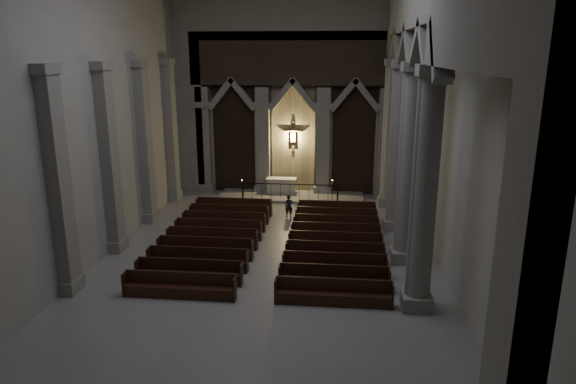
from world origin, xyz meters
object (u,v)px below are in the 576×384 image
at_px(altar, 281,185).
at_px(altar_rail, 290,189).
at_px(candle_stand_right, 332,197).
at_px(pews, 273,244).
at_px(candle_stand_left, 242,195).
at_px(worshipper, 289,206).

bearing_deg(altar, altar_rail, -63.48).
distance_m(altar, candle_stand_right, 3.41).
relative_size(altar_rail, candle_stand_right, 4.01).
relative_size(altar, pews, 0.18).
bearing_deg(altar, pews, -85.80).
xyz_separation_m(altar, candle_stand_left, (-2.14, -1.32, -0.28)).
bearing_deg(candle_stand_right, pews, -108.18).
distance_m(candle_stand_left, pews, 8.01).
distance_m(candle_stand_left, worshipper, 4.11).
distance_m(candle_stand_right, worshipper, 3.46).
bearing_deg(altar_rail, worshipper, -85.32).
bearing_deg(altar, candle_stand_right, -25.09).
bearing_deg(altar, candle_stand_left, -148.22).
relative_size(altar_rail, candle_stand_left, 4.50).
bearing_deg(altar_rail, pews, -90.00).
relative_size(candle_stand_left, worshipper, 1.06).
height_order(candle_stand_left, candle_stand_right, candle_stand_right).
bearing_deg(altar_rail, candle_stand_left, -179.52).
distance_m(altar_rail, pews, 7.55).
distance_m(altar, altar_rail, 1.46).
xyz_separation_m(pews, worshipper, (0.23, 4.73, 0.29)).
distance_m(altar, pews, 8.87).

